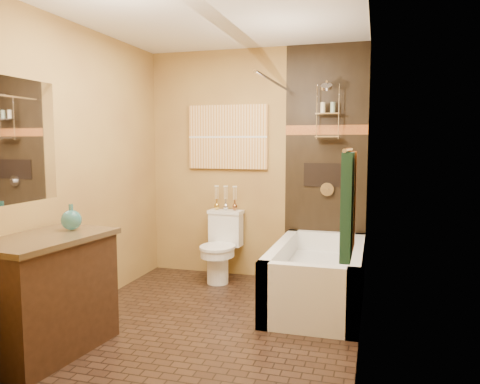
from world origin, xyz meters
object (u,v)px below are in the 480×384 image
at_px(bathtub, 318,281).
at_px(vanity, 46,294).
at_px(sunset_painting, 228,137).
at_px(toilet, 221,246).

height_order(bathtub, vanity, vanity).
bearing_deg(sunset_painting, toilet, -90.00).
xyz_separation_m(bathtub, vanity, (-1.72, -1.54, 0.20)).
distance_m(sunset_painting, toilet, 1.20).
bearing_deg(bathtub, sunset_painting, 146.52).
bearing_deg(toilet, sunset_painting, 93.09).
distance_m(bathtub, toilet, 1.20).
xyz_separation_m(sunset_painting, bathtub, (1.10, -0.73, -1.33)).
distance_m(toilet, vanity, 2.10).
distance_m(sunset_painting, vanity, 2.60).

